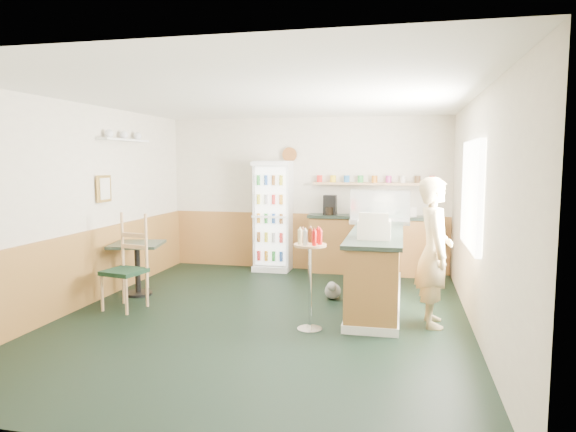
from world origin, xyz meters
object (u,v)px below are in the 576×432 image
(drinks_fridge, at_px, (273,216))
(cafe_chair, at_px, (128,259))
(cafe_table, at_px, (137,258))
(shopkeeper, at_px, (434,252))
(cash_register, at_px, (374,229))
(condiment_stand, at_px, (310,264))
(display_case, at_px, (380,207))

(drinks_fridge, xyz_separation_m, cafe_chair, (-1.30, -2.68, -0.32))
(cafe_table, distance_m, cafe_chair, 0.63)
(shopkeeper, xyz_separation_m, cafe_chair, (-3.91, -0.10, -0.23))
(cash_register, relative_size, condiment_stand, 0.35)
(cafe_chair, bearing_deg, cafe_table, 119.03)
(drinks_fridge, xyz_separation_m, condiment_stand, (1.22, -3.09, -0.20))
(cash_register, relative_size, cafe_chair, 0.33)
(shopkeeper, bearing_deg, cash_register, 80.97)
(drinks_fridge, relative_size, cash_register, 4.76)
(display_case, height_order, cafe_chair, display_case)
(display_case, xyz_separation_m, condiment_stand, (-0.69, -2.08, -0.49))
(condiment_stand, relative_size, cafe_table, 1.42)
(condiment_stand, xyz_separation_m, cafe_table, (-2.71, 0.99, -0.23))
(drinks_fridge, bearing_deg, display_case, -27.90)
(cafe_table, bearing_deg, condiment_stand, -20.12)
(display_case, distance_m, shopkeeper, 1.76)
(drinks_fridge, height_order, display_case, drinks_fridge)
(drinks_fridge, height_order, cafe_chair, drinks_fridge)
(cafe_chair, bearing_deg, drinks_fridge, 75.24)
(condiment_stand, relative_size, cafe_chair, 0.94)
(drinks_fridge, bearing_deg, cafe_table, -125.44)
(cash_register, distance_m, condiment_stand, 0.95)
(cash_register, xyz_separation_m, cafe_table, (-3.40, 0.44, -0.59))
(shopkeeper, relative_size, cafe_table, 2.13)
(cash_register, bearing_deg, cafe_chair, -177.93)
(drinks_fridge, relative_size, cafe_table, 2.35)
(shopkeeper, bearing_deg, display_case, 19.04)
(display_case, bearing_deg, condiment_stand, -108.31)
(drinks_fridge, distance_m, shopkeeper, 3.67)
(cash_register, relative_size, cafe_table, 0.49)
(drinks_fridge, bearing_deg, shopkeeper, -44.71)
(condiment_stand, distance_m, cafe_chair, 2.56)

